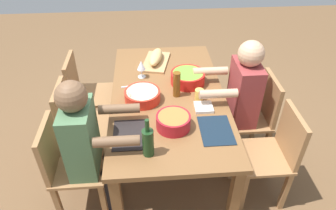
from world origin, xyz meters
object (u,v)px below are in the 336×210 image
at_px(chair_near_left, 85,92).
at_px(diner_near_right, 88,142).
at_px(cutting_board, 156,62).
at_px(napkin_stack, 204,107).
at_px(wine_bottle, 148,142).
at_px(diner_far_center, 239,95).
at_px(serving_bowl_salad, 188,77).
at_px(dining_table, 168,103).
at_px(chair_near_center, 77,123).
at_px(serving_bowl_fruit, 173,121).
at_px(beer_bottle, 177,84).
at_px(cup_far_center, 199,94).
at_px(serving_bowl_pasta, 142,95).
at_px(chair_near_right, 67,164).
at_px(bread_loaf, 156,57).
at_px(chair_far_right, 274,152).
at_px(wine_glass, 141,66).
at_px(chair_far_center, 255,114).

relative_size(chair_near_left, diner_near_right, 0.71).
height_order(cutting_board, napkin_stack, napkin_stack).
distance_m(wine_bottle, napkin_stack, 0.64).
bearing_deg(wine_bottle, diner_far_center, 130.21).
bearing_deg(wine_bottle, serving_bowl_salad, 156.30).
bearing_deg(cutting_board, chair_near_left, -84.81).
bearing_deg(dining_table, chair_near_center, -90.00).
xyz_separation_m(chair_near_left, serving_bowl_fruit, (0.89, 0.80, 0.32)).
relative_size(beer_bottle, cup_far_center, 2.49).
xyz_separation_m(diner_near_right, cup_far_center, (-0.39, 0.86, 0.09)).
relative_size(dining_table, diner_far_center, 1.44).
relative_size(serving_bowl_pasta, cutting_board, 0.72).
relative_size(serving_bowl_salad, napkin_stack, 2.13).
bearing_deg(diner_near_right, chair_near_right, -90.00).
bearing_deg(bread_loaf, chair_far_right, 40.57).
bearing_deg(wine_glass, cutting_board, 150.68).
relative_size(chair_near_left, diner_far_center, 0.71).
xyz_separation_m(bread_loaf, cup_far_center, (0.62, 0.32, -0.02)).
relative_size(chair_near_center, chair_far_center, 1.00).
relative_size(chair_near_center, serving_bowl_salad, 2.86).
bearing_deg(chair_near_right, cup_far_center, 110.74).
bearing_deg(wine_glass, diner_far_center, 70.55).
relative_size(serving_bowl_pasta, wine_glass, 1.73).
relative_size(chair_near_right, napkin_stack, 6.07).
bearing_deg(chair_far_right, chair_near_left, -120.93).
relative_size(chair_near_center, diner_near_right, 0.71).
distance_m(diner_far_center, serving_bowl_pasta, 0.83).
relative_size(chair_far_right, cutting_board, 2.12).
bearing_deg(serving_bowl_fruit, chair_far_center, 117.77).
distance_m(chair_near_left, chair_far_center, 1.65).
xyz_separation_m(diner_near_right, serving_bowl_salad, (-0.64, 0.79, 0.10)).
relative_size(dining_table, wine_glass, 10.40).
bearing_deg(chair_far_right, wine_glass, -127.22).
distance_m(serving_bowl_fruit, cup_far_center, 0.41).
xyz_separation_m(serving_bowl_fruit, bread_loaf, (-0.95, -0.08, 0.01)).
xyz_separation_m(dining_table, beer_bottle, (0.02, 0.07, 0.19)).
xyz_separation_m(dining_table, diner_far_center, (-0.00, 0.61, 0.04)).
xyz_separation_m(diner_far_center, serving_bowl_fruit, (0.41, -0.60, 0.10)).
distance_m(dining_table, cup_far_center, 0.29).
xyz_separation_m(wine_bottle, cup_far_center, (-0.58, 0.43, -0.06)).
bearing_deg(bread_loaf, diner_far_center, 51.76).
xyz_separation_m(diner_near_right, napkin_stack, (-0.26, 0.87, 0.05)).
xyz_separation_m(chair_far_right, beer_bottle, (-0.45, -0.72, 0.37)).
distance_m(chair_near_left, wine_glass, 0.71).
bearing_deg(diner_far_center, serving_bowl_fruit, -55.50).
bearing_deg(diner_far_center, dining_table, -90.00).
bearing_deg(chair_far_right, wine_bottle, -78.86).
height_order(serving_bowl_pasta, beer_bottle, beer_bottle).
xyz_separation_m(chair_near_right, serving_bowl_fruit, (-0.06, 0.80, 0.32)).
xyz_separation_m(serving_bowl_pasta, serving_bowl_salad, (-0.23, 0.40, 0.01)).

